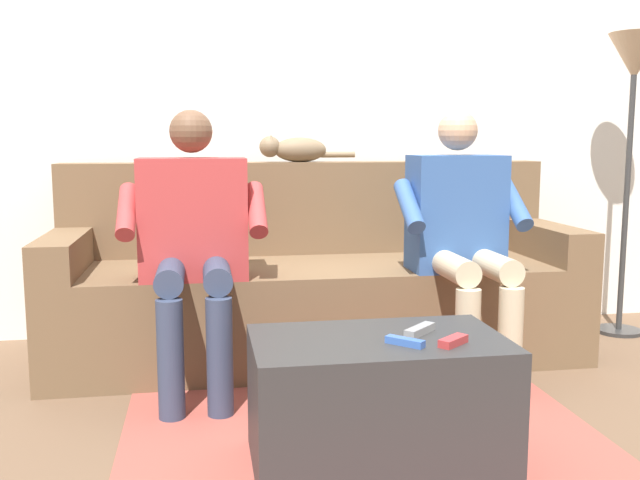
% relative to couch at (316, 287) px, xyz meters
% --- Properties ---
extents(ground_plane, '(8.00, 8.00, 0.00)m').
position_rel_couch_xyz_m(ground_plane, '(0.00, 0.75, -0.32)').
color(ground_plane, brown).
extents(back_wall, '(5.05, 0.06, 2.56)m').
position_rel_couch_xyz_m(back_wall, '(0.00, -0.48, 0.96)').
color(back_wall, silver).
rests_on(back_wall, ground).
extents(couch, '(2.46, 0.83, 0.92)m').
position_rel_couch_xyz_m(couch, '(0.00, 0.00, 0.00)').
color(couch, brown).
rests_on(couch, ground).
extents(coffee_table, '(0.80, 0.48, 0.42)m').
position_rel_couch_xyz_m(coffee_table, '(0.00, 1.24, -0.11)').
color(coffee_table, '#2D2D2D').
rests_on(coffee_table, ground).
extents(person_left_seated, '(0.55, 0.58, 1.16)m').
position_rel_couch_xyz_m(person_left_seated, '(-0.57, 0.43, 0.33)').
color(person_left_seated, '#335693').
rests_on(person_left_seated, ground).
extents(person_right_seated, '(0.60, 0.59, 1.16)m').
position_rel_couch_xyz_m(person_right_seated, '(0.57, 0.41, 0.34)').
color(person_right_seated, '#B23838').
rests_on(person_right_seated, ground).
extents(cat_on_backrest, '(0.49, 0.13, 0.14)m').
position_rel_couch_xyz_m(cat_on_backrest, '(0.07, -0.26, 0.66)').
color(cat_on_backrest, '#756047').
rests_on(cat_on_backrest, couch).
extents(remote_blue, '(0.11, 0.11, 0.02)m').
position_rel_couch_xyz_m(remote_blue, '(-0.06, 1.33, 0.11)').
color(remote_blue, '#3860B7').
rests_on(remote_blue, coffee_table).
extents(remote_gray, '(0.13, 0.13, 0.02)m').
position_rel_couch_xyz_m(remote_gray, '(-0.14, 1.22, 0.11)').
color(remote_gray, gray).
rests_on(remote_gray, coffee_table).
extents(remote_red, '(0.11, 0.10, 0.02)m').
position_rel_couch_xyz_m(remote_red, '(-0.20, 1.36, 0.11)').
color(remote_red, '#B73333').
rests_on(remote_red, coffee_table).
extents(floor_rug, '(1.67, 1.85, 0.01)m').
position_rel_couch_xyz_m(floor_rug, '(0.00, 1.08, -0.32)').
color(floor_rug, '#9E473D').
rests_on(floor_rug, ground).
extents(floor_lamp, '(0.27, 0.27, 1.58)m').
position_rel_couch_xyz_m(floor_lamp, '(-1.67, -0.07, 1.00)').
color(floor_lamp, '#2D2D2D').
rests_on(floor_lamp, ground).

